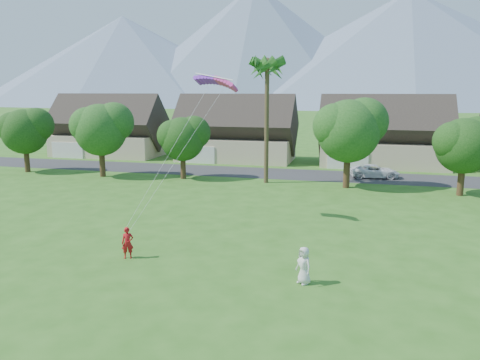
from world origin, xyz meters
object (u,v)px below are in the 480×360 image
(parked_car, at_px, (375,171))
(parafoil_kite, at_px, (217,80))
(kite_flyer, at_px, (128,243))
(watcher, at_px, (304,265))

(parked_car, bearing_deg, parafoil_kite, 141.08)
(kite_flyer, distance_m, watcher, 10.01)
(parafoil_kite, bearing_deg, parked_car, 71.43)
(parked_car, bearing_deg, kite_flyer, 144.99)
(watcher, height_order, parked_car, watcher)
(watcher, height_order, parafoil_kite, parafoil_kite)
(watcher, bearing_deg, kite_flyer, -144.61)
(parked_car, relative_size, parafoil_kite, 1.61)
(parafoil_kite, bearing_deg, kite_flyer, -94.84)
(watcher, bearing_deg, parafoil_kite, 168.27)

